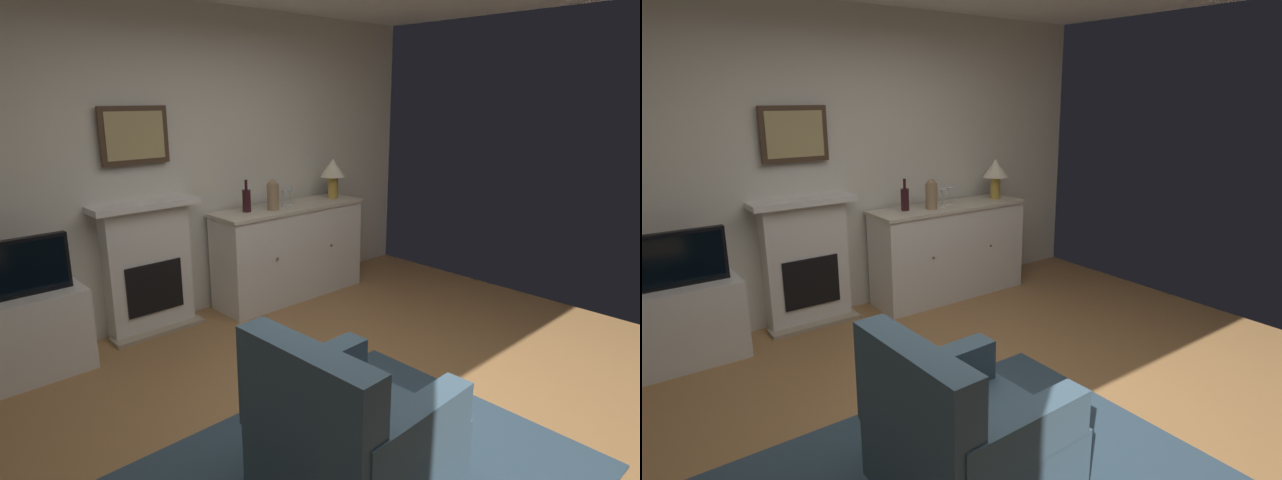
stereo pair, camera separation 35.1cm
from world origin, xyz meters
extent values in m
cube|color=#9E7042|center=(0.00, 0.00, -0.05)|extent=(5.39, 4.58, 0.10)
cube|color=silver|center=(0.00, 2.26, 1.33)|extent=(5.39, 0.06, 2.67)
cube|color=white|center=(-0.44, 2.14, 0.53)|extent=(0.70, 0.18, 1.05)
cube|color=tan|center=(-0.44, 2.04, 0.01)|extent=(0.77, 0.20, 0.03)
cube|color=black|center=(-0.44, 2.04, 0.39)|extent=(0.48, 0.02, 0.42)
cube|color=white|center=(-0.44, 2.11, 1.07)|extent=(0.87, 0.27, 0.05)
cube|color=#473323|center=(-0.44, 2.18, 1.62)|extent=(0.55, 0.03, 0.45)
cube|color=tan|center=(-0.44, 2.16, 1.62)|extent=(0.47, 0.01, 0.37)
cube|color=white|center=(0.93, 1.95, 0.44)|extent=(1.53, 0.45, 0.88)
cube|color=beige|center=(0.93, 1.95, 0.89)|extent=(1.56, 0.48, 0.03)
sphere|color=brown|center=(0.59, 1.72, 0.50)|extent=(0.02, 0.02, 0.02)
sphere|color=brown|center=(1.26, 1.72, 0.50)|extent=(0.02, 0.02, 0.02)
cylinder|color=#B79338|center=(1.51, 1.95, 1.02)|extent=(0.10, 0.10, 0.22)
cone|color=#EFE5C6|center=(1.51, 1.95, 1.22)|extent=(0.26, 0.26, 0.18)
cylinder|color=#331419|center=(0.47, 1.99, 1.01)|extent=(0.08, 0.08, 0.20)
cylinder|color=#331419|center=(0.47, 1.99, 1.15)|extent=(0.03, 0.03, 0.09)
cylinder|color=silver|center=(0.85, 1.93, 0.91)|extent=(0.06, 0.06, 0.00)
cylinder|color=silver|center=(0.85, 1.93, 0.96)|extent=(0.01, 0.01, 0.09)
cone|color=silver|center=(0.85, 1.93, 1.04)|extent=(0.07, 0.07, 0.07)
cylinder|color=silver|center=(0.96, 1.98, 0.91)|extent=(0.06, 0.06, 0.00)
cylinder|color=silver|center=(0.96, 1.98, 0.96)|extent=(0.01, 0.01, 0.09)
cone|color=silver|center=(0.96, 1.98, 1.04)|extent=(0.07, 0.07, 0.07)
cylinder|color=#9E7F5B|center=(0.70, 1.90, 1.03)|extent=(0.11, 0.11, 0.24)
sphere|color=#9E7F5B|center=(0.70, 1.90, 1.15)|extent=(0.08, 0.08, 0.08)
cube|color=white|center=(-1.41, 1.97, 0.30)|extent=(0.75, 0.42, 0.60)
cube|color=black|center=(-1.41, 1.95, 0.80)|extent=(0.62, 0.06, 0.40)
cube|color=black|center=(-1.41, 1.92, 0.80)|extent=(0.57, 0.01, 0.35)
cube|color=#3F596B|center=(-0.60, -0.41, 0.26)|extent=(0.82, 0.79, 0.32)
cube|color=#3F596B|center=(-0.93, -0.42, 0.67)|extent=(0.18, 0.76, 0.50)
cube|color=#3F596B|center=(-0.59, -0.73, 0.53)|extent=(0.72, 0.16, 0.22)
cube|color=#3F596B|center=(-0.61, -0.09, 0.53)|extent=(0.72, 0.16, 0.22)
cylinder|color=#473323|center=(-0.27, -0.08, 0.05)|extent=(0.05, 0.05, 0.10)
camera|label=1|loc=(-2.25, -1.93, 1.92)|focal=30.07mm
camera|label=2|loc=(-1.98, -2.15, 1.92)|focal=30.07mm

